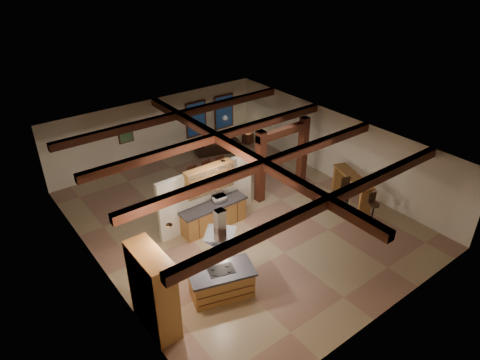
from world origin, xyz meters
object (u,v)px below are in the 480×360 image
Objects in this scene: kitchen_island at (222,282)px; sofa at (218,145)px; bar_counter at (352,185)px; dining_table at (214,183)px.

sofa is at bearing 55.93° from kitchen_island.
bar_counter is at bearing 8.61° from kitchen_island.
bar_counter reaches higher than dining_table.
sofa reaches higher than dining_table.
kitchen_island is at bearing -171.39° from bar_counter.
bar_counter is at bearing 119.81° from sofa.
kitchen_island reaches higher than sofa.
dining_table is 5.41m from bar_counter.
kitchen_island reaches higher than dining_table.
kitchen_island is 6.88m from bar_counter.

